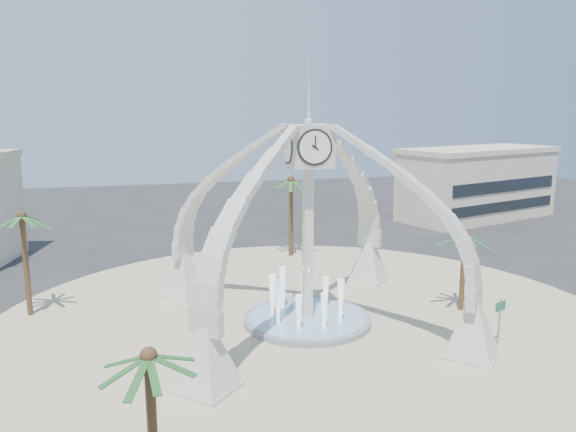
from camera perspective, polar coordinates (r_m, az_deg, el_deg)
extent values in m
plane|color=#282828|center=(35.82, 1.97, -10.80)|extent=(140.00, 140.00, 0.00)
cylinder|color=tan|center=(35.81, 1.97, -10.75)|extent=(40.00, 40.00, 0.06)
cube|color=silver|center=(34.32, 2.02, -3.17)|extent=(0.55, 0.55, 9.80)
cube|color=silver|center=(33.37, 2.09, 7.13)|extent=(2.50, 2.50, 2.50)
cone|color=silver|center=(33.32, 2.13, 12.72)|extent=(0.20, 0.20, 4.00)
cylinder|color=white|center=(32.14, 2.76, 6.98)|extent=(1.84, 0.04, 1.84)
pyramid|color=silver|center=(43.94, 8.22, -4.59)|extent=(3.80, 3.80, 3.20)
pyramid|color=silver|center=(40.73, -10.56, -5.91)|extent=(3.80, 3.80, 3.20)
pyramid|color=silver|center=(27.51, -8.27, -14.23)|extent=(3.80, 3.80, 3.20)
pyramid|color=silver|center=(32.07, 18.22, -10.94)|extent=(3.80, 3.80, 3.20)
cylinder|color=gray|center=(35.75, 1.97, -10.50)|extent=(8.00, 8.00, 0.40)
cylinder|color=#86ADC8|center=(35.67, 1.98, -10.17)|extent=(7.40, 7.40, 0.04)
cone|color=white|center=(35.13, 1.99, -7.73)|extent=(0.60, 0.60, 3.20)
cube|color=beige|center=(72.38, 18.66, 2.96)|extent=(21.49, 13.79, 8.00)
cube|color=beige|center=(71.97, 18.87, 6.35)|extent=(21.87, 14.17, 0.60)
cylinder|color=brown|center=(38.81, 17.34, -5.46)|extent=(0.35, 0.35, 5.28)
cylinder|color=brown|center=(39.65, -25.06, -4.58)|extent=(0.36, 0.36, 6.73)
cylinder|color=brown|center=(50.56, 0.30, -0.17)|extent=(0.41, 0.41, 7.11)
cylinder|color=brown|center=(20.28, -13.61, -20.46)|extent=(0.34, 0.34, 5.53)
cylinder|color=slate|center=(34.29, 20.66, -10.05)|extent=(0.09, 0.09, 2.77)
cube|color=#186041|center=(33.98, 20.77, -8.56)|extent=(0.89, 0.39, 0.55)
cube|color=white|center=(33.98, 20.77, -8.56)|extent=(0.96, 0.39, 0.63)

